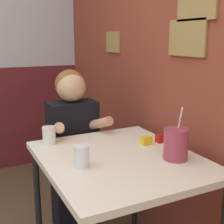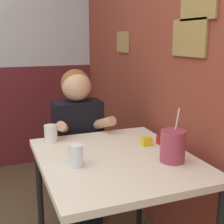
% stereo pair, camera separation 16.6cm
% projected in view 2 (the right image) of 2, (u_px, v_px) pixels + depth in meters
% --- Properties ---
extents(brick_wall_right, '(0.08, 4.32, 2.70)m').
position_uv_depth(brick_wall_right, '(136.00, 44.00, 2.49)').
color(brick_wall_right, brown).
rests_on(brick_wall_right, ground_plane).
extents(main_table, '(0.81, 0.95, 0.77)m').
position_uv_depth(main_table, '(116.00, 169.00, 1.72)').
color(main_table, beige).
rests_on(main_table, ground_plane).
extents(person_seated, '(0.42, 0.41, 1.19)m').
position_uv_depth(person_seated, '(78.00, 146.00, 2.29)').
color(person_seated, black).
rests_on(person_seated, ground_plane).
extents(cocktail_pitcher, '(0.13, 0.13, 0.29)m').
position_uv_depth(cocktail_pitcher, '(173.00, 146.00, 1.62)').
color(cocktail_pitcher, '#99384C').
rests_on(cocktail_pitcher, main_table).
extents(glass_near_pitcher, '(0.07, 0.07, 0.11)m').
position_uv_depth(glass_near_pitcher, '(76.00, 155.00, 1.56)').
color(glass_near_pitcher, silver).
rests_on(glass_near_pitcher, main_table).
extents(glass_center, '(0.08, 0.08, 0.11)m').
position_uv_depth(glass_center, '(51.00, 133.00, 1.93)').
color(glass_center, silver).
rests_on(glass_center, main_table).
extents(condiment_ketchup, '(0.06, 0.04, 0.05)m').
position_uv_depth(condiment_ketchup, '(162.00, 140.00, 1.90)').
color(condiment_ketchup, '#B7140F').
rests_on(condiment_ketchup, main_table).
extents(condiment_mustard, '(0.06, 0.04, 0.05)m').
position_uv_depth(condiment_mustard, '(146.00, 141.00, 1.87)').
color(condiment_mustard, yellow).
rests_on(condiment_mustard, main_table).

